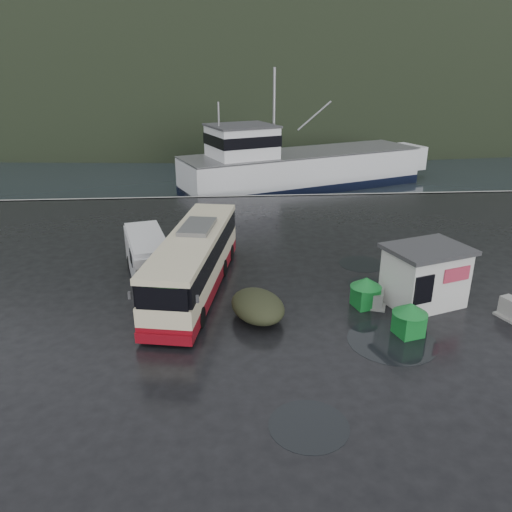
{
  "coord_description": "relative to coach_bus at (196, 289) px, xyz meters",
  "views": [
    {
      "loc": [
        -1.99,
        -20.2,
        10.44
      ],
      "look_at": [
        -0.37,
        2.05,
        1.7
      ],
      "focal_mm": 35.0,
      "sensor_mm": 36.0,
      "label": 1
    }
  ],
  "objects": [
    {
      "name": "puddles",
      "position": [
        7.38,
        -4.06,
        0.01
      ],
      "size": [
        7.64,
        15.26,
        0.01
      ],
      "color": "black",
      "rests_on": "ground"
    },
    {
      "name": "coach_bus",
      "position": [
        0.0,
        0.0,
        0.0
      ],
      "size": [
        4.78,
        11.23,
        3.08
      ],
      "primitive_type": null,
      "rotation": [
        0.0,
        0.0,
        -0.19
      ],
      "color": "beige",
      "rests_on": "ground"
    },
    {
      "name": "white_van",
      "position": [
        -2.44,
        1.62,
        0.0
      ],
      "size": [
        3.25,
        5.84,
        2.31
      ],
      "primitive_type": null,
      "rotation": [
        0.0,
        0.0,
        0.26
      ],
      "color": "silver",
      "rests_on": "ground"
    },
    {
      "name": "ticket_kiosk",
      "position": [
        10.46,
        -2.24,
        0.0
      ],
      "size": [
        4.2,
        3.66,
        2.76
      ],
      "primitive_type": null,
      "rotation": [
        0.0,
        0.0,
        0.32
      ],
      "color": "silver",
      "rests_on": "ground"
    },
    {
      "name": "jersey_barrier_a",
      "position": [
        8.4,
        -2.24,
        0.0
      ],
      "size": [
        1.22,
        1.64,
        0.74
      ],
      "primitive_type": null,
      "rotation": [
        0.0,
        0.0,
        -0.37
      ],
      "color": "#999993",
      "rests_on": "ground"
    },
    {
      "name": "waste_bin_right",
      "position": [
        7.74,
        -2.37,
        0.0
      ],
      "size": [
        1.25,
        1.25,
        1.43
      ],
      "primitive_type": null,
      "rotation": [
        0.0,
        0.0,
        0.26
      ],
      "color": "#14732A",
      "rests_on": "ground"
    },
    {
      "name": "fishing_trawler",
      "position": [
        9.54,
        26.49,
        0.0
      ],
      "size": [
        28.98,
        16.39,
        11.48
      ],
      "primitive_type": null,
      "rotation": [
        0.0,
        0.0,
        0.38
      ],
      "color": "silver",
      "rests_on": "ground"
    },
    {
      "name": "harbor_water",
      "position": [
        3.32,
        107.89,
        0.0
      ],
      "size": [
        300.0,
        180.0,
        0.02
      ],
      "primitive_type": "cube",
      "color": "black",
      "rests_on": "ground"
    },
    {
      "name": "waste_bin_left",
      "position": [
        8.81,
        -4.98,
        0.0
      ],
      "size": [
        1.27,
        1.27,
        1.43
      ],
      "primitive_type": null,
      "rotation": [
        0.0,
        0.0,
        0.27
      ],
      "color": "#14732A",
      "rests_on": "ground"
    },
    {
      "name": "quay_edge",
      "position": [
        3.32,
        17.89,
        0.0
      ],
      "size": [
        160.0,
        0.6,
        1.5
      ],
      "primitive_type": "cube",
      "color": "#999993",
      "rests_on": "ground"
    },
    {
      "name": "headland",
      "position": [
        13.32,
        247.89,
        0.0
      ],
      "size": [
        780.0,
        540.0,
        570.0
      ],
      "primitive_type": "ellipsoid",
      "color": "black",
      "rests_on": "ground"
    },
    {
      "name": "ground",
      "position": [
        3.32,
        -2.11,
        0.0
      ],
      "size": [
        160.0,
        160.0,
        0.0
      ],
      "primitive_type": "plane",
      "color": "black",
      "rests_on": "ground"
    },
    {
      "name": "dome_tent",
      "position": [
        2.79,
        -3.14,
        0.0
      ],
      "size": [
        3.04,
        3.55,
        1.18
      ],
      "primitive_type": null,
      "rotation": [
        0.0,
        0.0,
        0.35
      ],
      "color": "#2B2F1C",
      "rests_on": "ground"
    }
  ]
}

